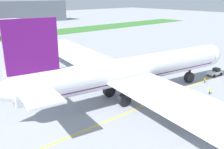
{
  "coord_description": "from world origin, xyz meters",
  "views": [
    {
      "loc": [
        -41.0,
        -35.76,
        22.85
      ],
      "look_at": [
        -3.27,
        7.64,
        4.15
      ],
      "focal_mm": 39.47,
      "sensor_mm": 36.0,
      "label": 1
    }
  ],
  "objects_px": {
    "pushback_tug": "(215,72)",
    "ground_crew_marshaller_front": "(205,80)",
    "ground_crew_wingwalker_port": "(210,90)",
    "airliner_foreground": "(128,71)"
  },
  "relations": [
    {
      "from": "pushback_tug",
      "to": "ground_crew_marshaller_front",
      "type": "bearing_deg",
      "value": -170.26
    },
    {
      "from": "pushback_tug",
      "to": "ground_crew_wingwalker_port",
      "type": "distance_m",
      "value": 16.13
    },
    {
      "from": "ground_crew_wingwalker_port",
      "to": "ground_crew_marshaller_front",
      "type": "xyz_separation_m",
      "value": [
        6.63,
        4.9,
        -0.01
      ]
    },
    {
      "from": "airliner_foreground",
      "to": "ground_crew_marshaller_front",
      "type": "xyz_separation_m",
      "value": [
        22.98,
        -6.42,
        -5.53
      ]
    },
    {
      "from": "airliner_foreground",
      "to": "ground_crew_marshaller_front",
      "type": "height_order",
      "value": "airliner_foreground"
    },
    {
      "from": "ground_crew_marshaller_front",
      "to": "pushback_tug",
      "type": "bearing_deg",
      "value": 9.74
    },
    {
      "from": "airliner_foreground",
      "to": "pushback_tug",
      "type": "xyz_separation_m",
      "value": [
        31.2,
        -5.01,
        -5.48
      ]
    },
    {
      "from": "ground_crew_wingwalker_port",
      "to": "ground_crew_marshaller_front",
      "type": "height_order",
      "value": "ground_crew_wingwalker_port"
    },
    {
      "from": "pushback_tug",
      "to": "ground_crew_marshaller_front",
      "type": "height_order",
      "value": "pushback_tug"
    },
    {
      "from": "airliner_foreground",
      "to": "ground_crew_wingwalker_port",
      "type": "height_order",
      "value": "airliner_foreground"
    }
  ]
}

